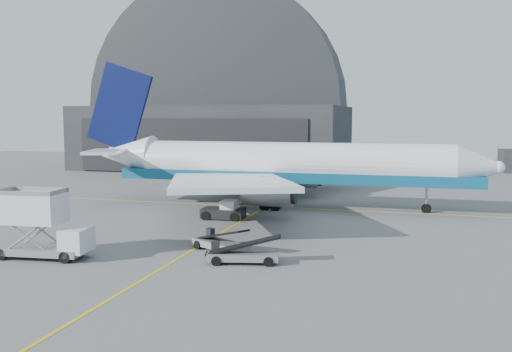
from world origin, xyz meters
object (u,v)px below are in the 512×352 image
(airliner, at_px, (277,165))
(belt_loader_b, at_px, (221,243))
(belt_loader_a, at_px, (242,254))
(pushback_tug, at_px, (225,212))
(catering_truck, at_px, (40,225))

(airliner, bearing_deg, belt_loader_b, -87.09)
(belt_loader_a, bearing_deg, pushback_tug, 100.47)
(belt_loader_b, bearing_deg, belt_loader_a, -16.87)
(catering_truck, bearing_deg, airliner, 63.33)
(airliner, bearing_deg, catering_truck, -111.08)
(catering_truck, distance_m, pushback_tug, 19.96)
(catering_truck, bearing_deg, pushback_tug, 61.93)
(pushback_tug, relative_size, belt_loader_a, 0.80)
(catering_truck, height_order, belt_loader_b, catering_truck)
(airliner, height_order, belt_loader_b, airliner)
(catering_truck, distance_m, belt_loader_a, 14.68)
(catering_truck, relative_size, pushback_tug, 1.64)
(airliner, height_order, catering_truck, airliner)
(airliner, relative_size, pushback_tug, 11.18)
(airliner, distance_m, catering_truck, 29.67)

